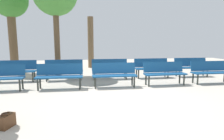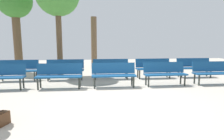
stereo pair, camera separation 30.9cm
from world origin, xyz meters
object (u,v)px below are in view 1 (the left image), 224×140
Objects in this scene: bench_r1_c1 at (64,69)px; tree_0 at (10,3)px; bench_r1_c2 at (110,68)px; bench_r1_c4 at (191,66)px; handbag at (6,121)px; bench_r1_c0 at (16,69)px; bench_r0_c1 at (60,74)px; bench_r1_c3 at (152,67)px; tree_2 at (91,43)px; bench_r0_c2 at (114,73)px; bench_r0_c3 at (164,72)px; bench_r0_c4 at (211,71)px.

bench_r1_c1 is 0.34× the size of tree_0.
tree_0 is at bearing 152.23° from bench_r1_c2.
handbag is at bearing -144.30° from bench_r1_c4.
bench_r1_c0 reaches higher than handbag.
bench_r0_c1 is 1.01× the size of bench_r1_c3.
handbag is (-2.18, -8.38, -1.46)m from tree_2.
bench_r1_c2 is at bearing 88.42° from bench_r0_c2.
bench_r0_c1 is 3.90m from bench_r0_c3.
bench_r0_c3 is at bearing -92.47° from bench_r1_c3.
bench_r1_c4 is at bearing 0.29° from bench_r1_c3.
tree_2 is at bearing 77.85° from bench_r0_c1.
bench_r1_c3 is 0.99× the size of bench_r1_c4.
bench_r0_c2 is at bearing -179.60° from bench_r0_c3.
bench_r0_c1 is 1.00× the size of bench_r1_c4.
bench_r0_c1 is 4.23m from bench_r1_c3.
bench_r1_c4 is 0.34× the size of tree_0.
bench_r0_c2 is 1.01× the size of bench_r1_c1.
bench_r0_c3 is 1.00× the size of bench_r1_c0.
bench_r1_c3 reaches higher than handbag.
handbag is (-2.67, -2.94, -0.37)m from bench_r0_c2.
bench_r1_c1 is at bearing 179.64° from bench_r1_c3.
tree_2 reaches higher than bench_r1_c4.
bench_r1_c0 is at bearing 164.61° from bench_r0_c3.
bench_r0_c3 is 1.00× the size of bench_r0_c4.
bench_r0_c1 is 1.51m from bench_r1_c1.
bench_r1_c1 is 4.60m from handbag.
bench_r1_c3 and bench_r1_c4 have the same top height.
bench_r0_c2 is 1.96m from bench_r0_c3.
bench_r1_c4 is at bearing 35.58° from bench_r0_c3.
bench_r0_c4 is 4.15m from bench_r1_c2.
bench_r0_c4 is at bearing -20.00° from bench_r1_c2.
bench_r1_c3 is 7.96m from tree_0.
bench_r0_c3 and bench_r1_c4 have the same top height.
bench_r1_c3 is 4.82m from tree_2.
bench_r1_c0 is at bearing -178.99° from bench_r1_c2.
handbag is (-6.60, -2.91, -0.37)m from bench_r0_c4.
bench_r1_c0 is 1.95m from bench_r1_c1.
bench_r0_c4 is at bearing -11.92° from bench_r1_c0.
tree_0 is 8.30m from handbag.
bench_r0_c2 is at bearing -91.27° from bench_r1_c2.
tree_2 is at bearing 14.93° from tree_0.
bench_r0_c3 is 1.97m from bench_r0_c4.
bench_r0_c3 and bench_r0_c4 have the same top height.
bench_r1_c1 is (0.04, 1.51, 0.00)m from bench_r0_c1.
tree_0 is (-6.67, 4.32, 3.11)m from bench_r0_c3.
bench_r0_c4 is at bearing -0.55° from bench_r0_c3.
bench_r0_c1 is at bearing -91.29° from bench_r1_c1.
tree_2 is (4.22, 1.12, -2.02)m from tree_0.
bench_r0_c4 is 1.00× the size of bench_r1_c2.
tree_2 is at bearing 130.19° from bench_r0_c4.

